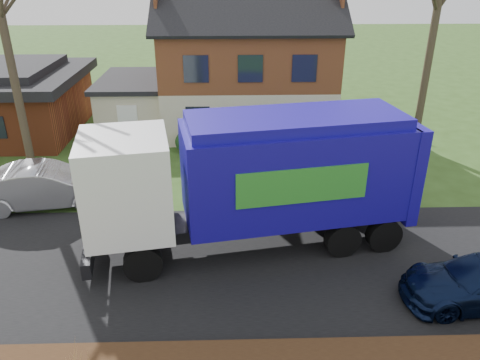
{
  "coord_description": "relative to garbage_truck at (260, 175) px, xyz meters",
  "views": [
    {
      "loc": [
        0.86,
        -12.23,
        8.75
      ],
      "look_at": [
        1.28,
        2.5,
        1.77
      ],
      "focal_mm": 35.0,
      "sensor_mm": 36.0,
      "label": 1
    }
  ],
  "objects": [
    {
      "name": "ground",
      "position": [
        -1.87,
        -1.15,
        -2.59
      ],
      "size": [
        120.0,
        120.0,
        0.0
      ],
      "primitive_type": "plane",
      "color": "#2B4717",
      "rests_on": "ground"
    },
    {
      "name": "road",
      "position": [
        -1.87,
        -1.15,
        -2.58
      ],
      "size": [
        80.0,
        7.0,
        0.02
      ],
      "primitive_type": "cube",
      "color": "black",
      "rests_on": "ground"
    },
    {
      "name": "main_house",
      "position": [
        -0.38,
        12.76,
        1.44
      ],
      "size": [
        12.95,
        8.95,
        9.26
      ],
      "color": "beige",
      "rests_on": "ground"
    },
    {
      "name": "garbage_truck",
      "position": [
        0.0,
        0.0,
        0.0
      ],
      "size": [
        10.81,
        4.59,
        4.49
      ],
      "rotation": [
        0.0,
        0.0,
        0.18
      ],
      "color": "black",
      "rests_on": "ground"
    },
    {
      "name": "silver_sedan",
      "position": [
        -8.05,
        3.03,
        -1.75
      ],
      "size": [
        5.28,
        2.57,
        1.67
      ],
      "primitive_type": "imported",
      "rotation": [
        0.0,
        0.0,
        1.74
      ],
      "color": "#A6A8AE",
      "rests_on": "ground"
    }
  ]
}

